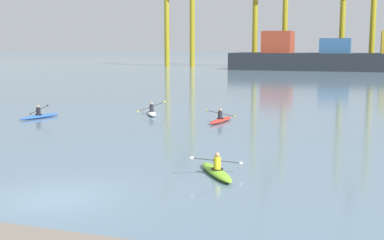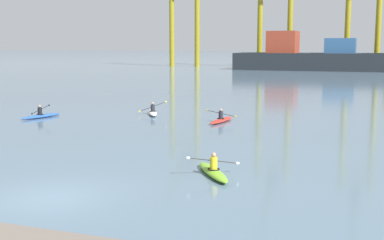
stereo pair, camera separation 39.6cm
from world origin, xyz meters
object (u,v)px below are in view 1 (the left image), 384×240
kayak_red (221,120)px  kayak_lime (216,171)px  container_barge (335,57)px  kayak_white (152,112)px  kayak_blue (40,116)px

kayak_red → kayak_lime: bearing=-75.3°
container_barge → kayak_white: (-9.23, -74.37, -2.55)m
kayak_blue → kayak_red: bearing=10.1°
kayak_blue → kayak_red: kayak_blue is taller
kayak_lime → container_barge: bearing=90.2°
kayak_white → kayak_blue: bearing=-147.8°
kayak_blue → kayak_lime: size_ratio=1.09×
container_barge → kayak_blue: size_ratio=12.48×
container_barge → kayak_lime: bearing=-89.8°
container_barge → kayak_white: container_barge is taller
kayak_blue → container_barge: bearing=78.4°
kayak_red → kayak_white: size_ratio=1.05×
kayak_blue → kayak_white: bearing=32.2°
kayak_red → kayak_lime: same height
kayak_blue → kayak_white: size_ratio=1.04×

